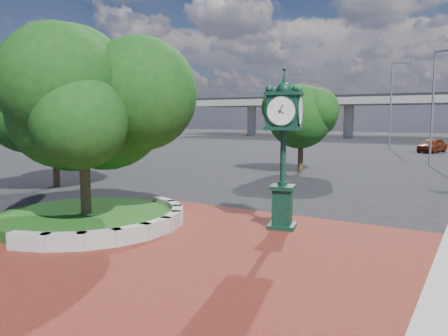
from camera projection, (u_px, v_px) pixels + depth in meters
ground at (204, 246)px, 12.93m from camera, size 200.00×200.00×0.00m
plaza at (184, 254)px, 12.07m from camera, size 12.00×12.00×0.04m
planter_wall at (135, 225)px, 14.29m from camera, size 2.96×6.77×0.54m
grass_bed at (87, 219)px, 15.47m from camera, size 6.10×6.10×0.40m
overpass at (439, 100)px, 71.74m from camera, size 90.00×12.00×7.50m
tree_planter at (83, 119)px, 15.06m from camera, size 5.20×5.20×6.33m
tree_northwest at (54, 110)px, 23.37m from camera, size 5.60×5.60×6.93m
tree_street at (301, 125)px, 29.90m from camera, size 4.40×4.40×5.45m
post_clock at (283, 143)px, 14.51m from camera, size 1.31×1.31×5.32m
parked_car at (432, 145)px, 46.50m from camera, size 2.93×4.75×1.51m
street_lamp_near at (436, 99)px, 32.92m from camera, size 1.83×0.94×8.67m
street_lamp_far at (393, 99)px, 52.06m from camera, size 2.27×0.41×10.12m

